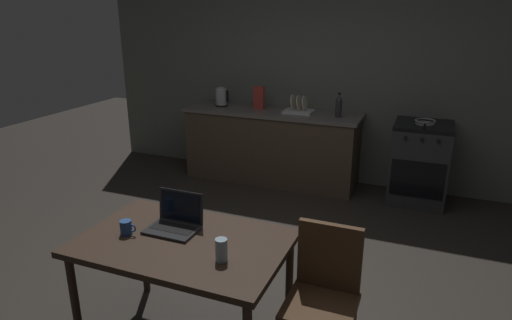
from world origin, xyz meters
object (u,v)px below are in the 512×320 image
Objects in this scene: laptop at (175,222)px; electric_kettle at (221,97)px; cereal_box at (259,98)px; stove_oven at (420,163)px; dish_rack at (299,109)px; frying_pan at (425,122)px; bottle at (339,106)px; chair at (324,290)px; coffee_mug at (126,227)px; dining_table at (184,250)px; drinking_glass at (221,250)px.

electric_kettle reaches higher than laptop.
stove_oven is at bearing -0.67° from cereal_box.
frying_pan is at bearing -1.24° from dish_rack.
frying_pan is at bearing 1.20° from bottle.
electric_kettle is (-2.42, 0.00, 0.56)m from stove_oven.
cereal_box is (-1.53, 2.83, 0.52)m from chair.
bottle is at bearing -178.80° from frying_pan.
laptop reaches higher than frying_pan.
electric_kettle reaches higher than coffee_mug.
bottle reaches higher than laptop.
dining_table is at bearing -68.11° from electric_kettle.
coffee_mug is 3.06m from cereal_box.
electric_kettle is 1.02m from dish_rack.
frying_pan is at bearing -1.50° from cereal_box.
cereal_box is at bearing 96.00° from coffee_mug.
dining_table is at bearing -112.94° from stove_oven.
laptop is at bearing 152.33° from drinking_glass.
chair is 3.67× the size of electric_kettle.
dish_rack is (0.52, -0.02, -0.09)m from cereal_box.
frying_pan is at bearing -77.13° from stove_oven.
coffee_mug is 0.40× the size of cereal_box.
frying_pan is (0.40, 2.78, 0.41)m from chair.
frying_pan is at bearing 61.70° from laptop.
stove_oven is at bearing -0.06° from electric_kettle.
drinking_glass is (0.32, -0.12, 0.14)m from dining_table.
stove_oven is 2.80× the size of laptop.
chair is 2.29× the size of frying_pan.
dish_rack reaches higher than coffee_mug.
drinking_glass is 3.25m from cereal_box.
bottle reaches higher than dining_table.
dining_table is 0.39m from coffee_mug.
cereal_box is 0.81× the size of dish_rack.
frying_pan is at bearing 72.99° from drinking_glass.
chair is 3.50m from electric_kettle.
coffee_mug is 0.33× the size of dish_rack.
stove_oven is at bearing 102.87° from frying_pan.
bottle is (0.32, 2.89, 0.37)m from dining_table.
bottle is 2.49× the size of coffee_mug.
bottle is 2.09× the size of drinking_glass.
stove_oven is 6.74× the size of drinking_glass.
bottle is (1.50, -0.05, 0.02)m from electric_kettle.
stove_oven is 0.71× the size of dining_table.
dining_table is 2.93m from bottle.
dish_rack reaches higher than dining_table.
dining_table is 3.25× the size of frying_pan.
electric_kettle reaches higher than chair.
cereal_box is (-1.93, 0.05, 0.11)m from frying_pan.
frying_pan is (2.43, -0.03, -0.09)m from electric_kettle.
frying_pan reaches higher than chair.
chair is 3.20× the size of bottle.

